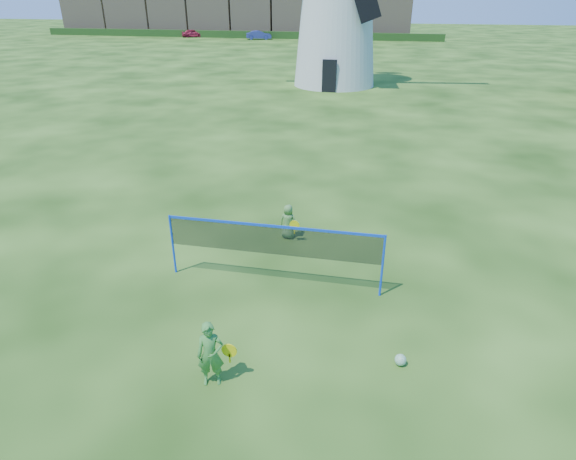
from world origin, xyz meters
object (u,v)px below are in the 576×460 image
at_px(player_boy, 288,222).
at_px(play_ball, 400,360).
at_px(player_girl, 211,354).
at_px(badminton_net, 273,241).
at_px(car_left, 193,33).
at_px(car_right, 259,35).

bearing_deg(player_boy, play_ball, 133.29).
distance_m(player_girl, player_boy, 5.79).
distance_m(badminton_net, player_girl, 3.43).
height_order(car_left, car_right, car_right).
relative_size(player_girl, play_ball, 5.79).
distance_m(play_ball, car_right, 68.86).
bearing_deg(car_right, car_left, 67.71).
xyz_separation_m(badminton_net, player_boy, (-0.14, 2.41, -0.64)).
bearing_deg(play_ball, badminton_net, 142.88).
xyz_separation_m(player_boy, play_ball, (3.10, -4.65, -0.39)).
relative_size(player_boy, car_left, 0.29).
height_order(badminton_net, player_girl, badminton_net).
height_order(player_boy, car_left, car_left).
bearing_deg(car_right, player_girl, -179.58).
height_order(badminton_net, car_right, badminton_net).
bearing_deg(play_ball, player_boy, 123.69).
height_order(player_girl, car_right, player_girl).
distance_m(player_girl, play_ball, 3.50).
xyz_separation_m(player_boy, car_left, (-28.05, 62.81, 0.08)).
distance_m(badminton_net, player_boy, 2.50).
xyz_separation_m(play_ball, car_right, (-20.22, 65.82, 0.49)).
relative_size(player_girl, car_right, 0.35).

